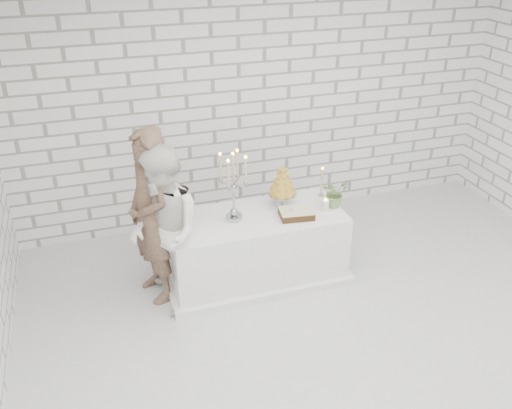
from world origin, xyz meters
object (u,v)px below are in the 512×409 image
at_px(bride, 165,232).
at_px(croquembouche, 283,186).
at_px(groom, 151,217).
at_px(candelabra, 233,187).
at_px(cake_table, 256,247).

distance_m(bride, croquembouche, 1.33).
bearing_deg(bride, croquembouche, 99.21).
height_order(groom, bride, groom).
distance_m(groom, bride, 0.24).
height_order(bride, candelabra, bride).
xyz_separation_m(cake_table, croquembouche, (0.33, 0.12, 0.61)).
distance_m(cake_table, candelabra, 0.77).
height_order(groom, croquembouche, groom).
bearing_deg(groom, croquembouche, 77.45).
relative_size(bride, candelabra, 2.31).
xyz_separation_m(candelabra, croquembouche, (0.56, 0.12, -0.13)).
relative_size(groom, croquembouche, 3.87).
distance_m(cake_table, croquembouche, 0.70).
xyz_separation_m(bride, croquembouche, (1.29, 0.30, 0.14)).
bearing_deg(croquembouche, candelabra, -167.79).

